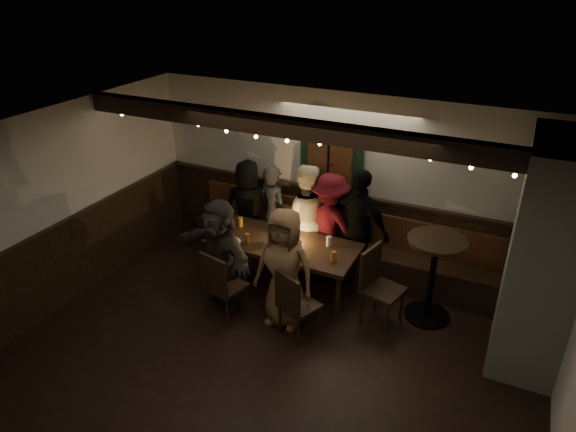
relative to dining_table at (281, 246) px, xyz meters
The scene contains 13 objects.
room 1.60m from the dining_table, ahead, with size 6.02×5.01×2.62m.
dining_table is the anchor object (origin of this frame).
chair_near_left 1.03m from the dining_table, 112.21° to the right, with size 0.52×0.52×0.97m.
chair_near_right 1.08m from the dining_table, 55.85° to the right, with size 0.55×0.55×0.92m.
chair_end 1.39m from the dining_table, ahead, with size 0.55×0.55×1.01m.
high_top 2.01m from the dining_table, ahead, with size 0.72×0.72×1.15m.
person_a 1.16m from the dining_table, 142.26° to the left, with size 0.75×0.49×1.53m, color black.
person_b 0.91m from the dining_table, 123.80° to the left, with size 0.55×0.36×1.50m, color #313133.
person_c 0.69m from the dining_table, 86.41° to the left, with size 0.80×0.62×1.64m, color beige.
person_d 0.82m from the dining_table, 58.31° to the left, with size 1.00×0.58×1.55m, color #410911.
person_e 1.11m from the dining_table, 37.34° to the left, with size 1.00×0.41×1.70m, color black.
person_f 0.87m from the dining_table, 130.03° to the right, with size 1.42×0.45×1.53m, color #2D2724.
person_g 0.75m from the dining_table, 60.86° to the right, with size 0.77×0.50×1.58m, color brown.
Camera 1 is at (2.21, -4.04, 4.15)m, focal length 32.00 mm.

